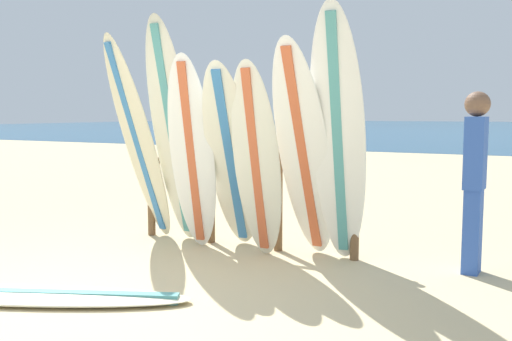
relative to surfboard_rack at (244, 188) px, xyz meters
name	(u,v)px	position (x,y,z in m)	size (l,w,h in m)	color
ground_plane	(64,310)	(-0.23, -2.41, -0.66)	(120.00, 120.00, 0.00)	#D3BC8C
ocean_water	(510,128)	(-0.23, 55.59, -0.65)	(120.00, 80.00, 0.01)	navy
surfboard_rack	(244,188)	(0.00, 0.00, 0.00)	(2.64, 0.09, 1.06)	brown
surfboard_leaning_far_left	(138,140)	(-1.17, -0.34, 0.51)	(0.66, 0.95, 2.34)	beige
surfboard_leaning_left	(173,133)	(-0.74, -0.27, 0.60)	(0.55, 0.75, 2.52)	silver
surfboard_leaning_center_left	(192,154)	(-0.38, -0.44, 0.39)	(0.59, 0.65, 2.09)	white
surfboard_leaning_center	(231,159)	(0.03, -0.32, 0.34)	(0.70, 1.07, 1.99)	silver
surfboard_leaning_center_right	(256,161)	(0.38, -0.43, 0.34)	(0.52, 0.54, 1.99)	silver
surfboard_leaning_right	(304,153)	(0.84, -0.31, 0.44)	(0.57, 0.94, 2.19)	white
surfboard_leaning_far_right	(338,139)	(1.20, -0.33, 0.58)	(0.60, 0.86, 2.47)	white
surfboard_lying_on_sand	(29,295)	(-0.66, -2.36, -0.62)	(2.61, 1.48, 0.08)	beige
beachgoer_standing	(475,174)	(2.37, 0.05, 0.26)	(0.23, 0.28, 1.67)	#3359B2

